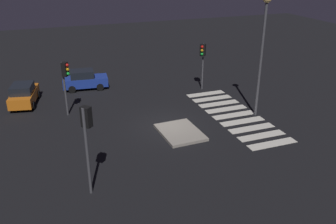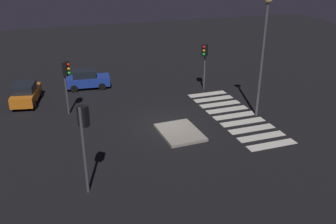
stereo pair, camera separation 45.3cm
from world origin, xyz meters
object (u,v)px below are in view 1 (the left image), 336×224
object	(u,v)px
traffic_island	(180,132)
traffic_light_west	(87,129)
car_blue	(85,80)
car_orange	(24,94)
traffic_light_north	(65,76)
street_lamp	(263,37)
traffic_light_east	(203,55)

from	to	relation	value
traffic_island	traffic_light_west	xyz separation A→B (m)	(-4.25, 6.28, 3.25)
car_blue	car_orange	world-z (taller)	car_orange
car_blue	traffic_light_north	size ratio (longest dim) A/B	1.00
street_lamp	traffic_light_east	bearing A→B (deg)	12.19
car_blue	traffic_light_north	world-z (taller)	traffic_light_north
car_blue	car_orange	xyz separation A→B (m)	(-2.02, 4.86, 0.02)
traffic_light_north	street_lamp	distance (m)	13.51
car_blue	traffic_light_west	xyz separation A→B (m)	(-14.97, 1.89, 2.54)
car_orange	street_lamp	bearing A→B (deg)	-105.72
car_blue	traffic_light_west	size ratio (longest dim) A/B	0.88
traffic_light_east	car_orange	bearing A→B (deg)	-54.62
car_blue	traffic_light_north	distance (m)	5.99
car_orange	traffic_light_east	xyz separation A→B (m)	(-1.64, -14.06, 2.14)
traffic_light_west	car_orange	bearing A→B (deg)	59.62
traffic_light_north	traffic_light_west	bearing A→B (deg)	-55.47
car_orange	traffic_light_north	size ratio (longest dim) A/B	1.04
car_orange	traffic_light_east	world-z (taller)	traffic_light_east
traffic_light_north	traffic_island	bearing A→B (deg)	-6.46
car_orange	street_lamp	size ratio (longest dim) A/B	0.49
traffic_light_north	street_lamp	xyz separation A→B (m)	(-4.57, -12.44, 2.64)
car_blue	street_lamp	xyz separation A→B (m)	(-9.84, -10.54, 4.78)
traffic_light_east	car_blue	bearing A→B (deg)	-69.62
street_lamp	traffic_light_north	bearing A→B (deg)	69.81
traffic_light_north	street_lamp	bearing A→B (deg)	14.33
traffic_island	car_blue	world-z (taller)	car_blue
car_blue	traffic_light_east	distance (m)	10.14
car_orange	traffic_light_west	bearing A→B (deg)	-155.92
car_blue	traffic_light_north	xyz separation A→B (m)	(-5.26, 1.89, 2.14)
car_orange	street_lamp	world-z (taller)	street_lamp
car_blue	traffic_light_east	world-z (taller)	traffic_light_east
car_blue	car_orange	bearing A→B (deg)	-151.46
car_orange	traffic_light_east	distance (m)	14.32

